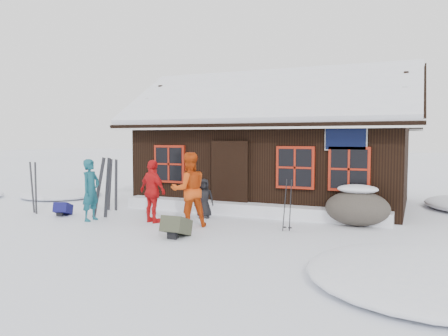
{
  "coord_description": "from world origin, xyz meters",
  "views": [
    {
      "loc": [
        5.77,
        -8.98,
        2.15
      ],
      "look_at": [
        0.84,
        2.16,
        1.3
      ],
      "focal_mm": 35.0,
      "sensor_mm": 36.0,
      "label": 1
    }
  ],
  "objects_px": {
    "skier_orange_right": "(153,191)",
    "ski_pair_left": "(103,188)",
    "backpack_blue": "(63,211)",
    "skier_crouched": "(204,198)",
    "boulder": "(357,207)",
    "backpack_olive": "(176,230)",
    "skier_teal": "(91,190)",
    "skier_orange_left": "(189,190)",
    "ski_poles": "(287,206)"
  },
  "relations": [
    {
      "from": "skier_teal",
      "to": "backpack_blue",
      "type": "height_order",
      "value": "skier_teal"
    },
    {
      "from": "skier_teal",
      "to": "boulder",
      "type": "height_order",
      "value": "skier_teal"
    },
    {
      "from": "skier_teal",
      "to": "backpack_blue",
      "type": "xyz_separation_m",
      "value": [
        -1.19,
        0.24,
        -0.66
      ]
    },
    {
      "from": "skier_crouched",
      "to": "ski_poles",
      "type": "relative_size",
      "value": 0.85
    },
    {
      "from": "skier_crouched",
      "to": "skier_orange_right",
      "type": "bearing_deg",
      "value": -148.73
    },
    {
      "from": "skier_orange_right",
      "to": "backpack_blue",
      "type": "xyz_separation_m",
      "value": [
        -2.81,
        -0.18,
        -0.66
      ]
    },
    {
      "from": "ski_pair_left",
      "to": "backpack_blue",
      "type": "xyz_separation_m",
      "value": [
        -1.21,
        -0.21,
        -0.66
      ]
    },
    {
      "from": "skier_orange_right",
      "to": "backpack_blue",
      "type": "height_order",
      "value": "skier_orange_right"
    },
    {
      "from": "skier_crouched",
      "to": "ski_pair_left",
      "type": "distance_m",
      "value": 2.73
    },
    {
      "from": "skier_orange_left",
      "to": "backpack_olive",
      "type": "relative_size",
      "value": 2.88
    },
    {
      "from": "skier_orange_left",
      "to": "skier_orange_right",
      "type": "xyz_separation_m",
      "value": [
        -1.08,
        0.08,
        -0.1
      ]
    },
    {
      "from": "skier_teal",
      "to": "ski_pair_left",
      "type": "xyz_separation_m",
      "value": [
        0.02,
        0.45,
        -0.01
      ]
    },
    {
      "from": "backpack_blue",
      "to": "skier_orange_left",
      "type": "bearing_deg",
      "value": -20.3
    },
    {
      "from": "skier_orange_right",
      "to": "backpack_olive",
      "type": "xyz_separation_m",
      "value": [
        1.37,
        -1.19,
        -0.63
      ]
    },
    {
      "from": "backpack_blue",
      "to": "backpack_olive",
      "type": "relative_size",
      "value": 0.79
    },
    {
      "from": "skier_orange_left",
      "to": "backpack_olive",
      "type": "distance_m",
      "value": 1.36
    },
    {
      "from": "skier_teal",
      "to": "skier_orange_right",
      "type": "relative_size",
      "value": 1.0
    },
    {
      "from": "boulder",
      "to": "skier_teal",
      "type": "bearing_deg",
      "value": -161.67
    },
    {
      "from": "skier_orange_right",
      "to": "boulder",
      "type": "distance_m",
      "value": 5.08
    },
    {
      "from": "skier_orange_left",
      "to": "boulder",
      "type": "relative_size",
      "value": 1.16
    },
    {
      "from": "boulder",
      "to": "ski_pair_left",
      "type": "relative_size",
      "value": 0.92
    },
    {
      "from": "ski_poles",
      "to": "backpack_olive",
      "type": "xyz_separation_m",
      "value": [
        -2.01,
        -1.6,
        -0.41
      ]
    },
    {
      "from": "skier_orange_right",
      "to": "skier_teal",
      "type": "bearing_deg",
      "value": 34.04
    },
    {
      "from": "skier_orange_right",
      "to": "skier_crouched",
      "type": "height_order",
      "value": "skier_orange_right"
    },
    {
      "from": "skier_orange_right",
      "to": "ski_poles",
      "type": "bearing_deg",
      "value": -153.5
    },
    {
      "from": "skier_crouched",
      "to": "boulder",
      "type": "height_order",
      "value": "skier_crouched"
    },
    {
      "from": "backpack_blue",
      "to": "ski_pair_left",
      "type": "bearing_deg",
      "value": -11.79
    },
    {
      "from": "skier_teal",
      "to": "skier_orange_right",
      "type": "xyz_separation_m",
      "value": [
        1.62,
        0.42,
        -0.0
      ]
    },
    {
      "from": "backpack_blue",
      "to": "backpack_olive",
      "type": "height_order",
      "value": "backpack_olive"
    },
    {
      "from": "ski_pair_left",
      "to": "skier_crouched",
      "type": "bearing_deg",
      "value": 22.12
    },
    {
      "from": "boulder",
      "to": "backpack_olive",
      "type": "bearing_deg",
      "value": -139.67
    },
    {
      "from": "skier_teal",
      "to": "ski_poles",
      "type": "relative_size",
      "value": 1.29
    },
    {
      "from": "skier_crouched",
      "to": "ski_pair_left",
      "type": "bearing_deg",
      "value": -176.38
    },
    {
      "from": "skier_orange_left",
      "to": "backpack_blue",
      "type": "bearing_deg",
      "value": -42.43
    },
    {
      "from": "backpack_olive",
      "to": "boulder",
      "type": "bearing_deg",
      "value": 37.64
    },
    {
      "from": "boulder",
      "to": "skier_orange_right",
      "type": "bearing_deg",
      "value": -160.38
    },
    {
      "from": "skier_orange_right",
      "to": "ski_pair_left",
      "type": "relative_size",
      "value": 0.95
    },
    {
      "from": "backpack_blue",
      "to": "skier_orange_right",
      "type": "bearing_deg",
      "value": -18.07
    },
    {
      "from": "skier_orange_right",
      "to": "ski_pair_left",
      "type": "bearing_deg",
      "value": 18.44
    },
    {
      "from": "skier_crouched",
      "to": "backpack_blue",
      "type": "bearing_deg",
      "value": 179.51
    },
    {
      "from": "skier_teal",
      "to": "skier_orange_right",
      "type": "bearing_deg",
      "value": -78.11
    },
    {
      "from": "ski_pair_left",
      "to": "backpack_blue",
      "type": "relative_size",
      "value": 3.39
    },
    {
      "from": "boulder",
      "to": "backpack_olive",
      "type": "relative_size",
      "value": 2.48
    },
    {
      "from": "skier_orange_right",
      "to": "ski_pair_left",
      "type": "height_order",
      "value": "ski_pair_left"
    },
    {
      "from": "ski_pair_left",
      "to": "skier_orange_right",
      "type": "bearing_deg",
      "value": -2.2
    },
    {
      "from": "skier_orange_right",
      "to": "backpack_blue",
      "type": "relative_size",
      "value": 3.22
    },
    {
      "from": "skier_teal",
      "to": "skier_crouched",
      "type": "distance_m",
      "value": 2.95
    },
    {
      "from": "ski_pair_left",
      "to": "backpack_blue",
      "type": "height_order",
      "value": "ski_pair_left"
    },
    {
      "from": "boulder",
      "to": "ski_poles",
      "type": "bearing_deg",
      "value": -137.17
    },
    {
      "from": "skier_crouched",
      "to": "ski_pair_left",
      "type": "xyz_separation_m",
      "value": [
        -2.49,
        -1.07,
        0.27
      ]
    }
  ]
}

